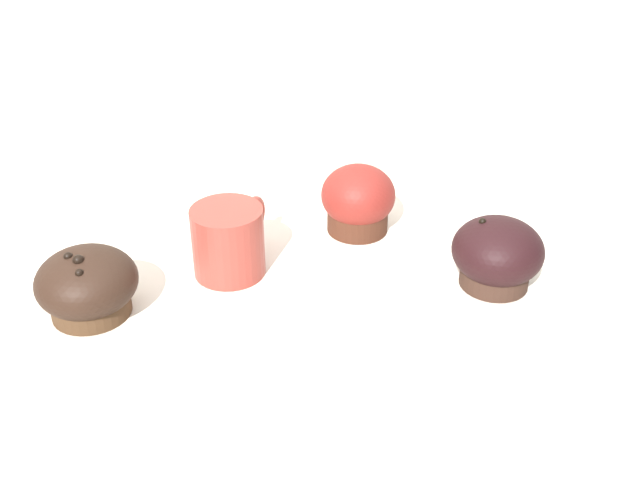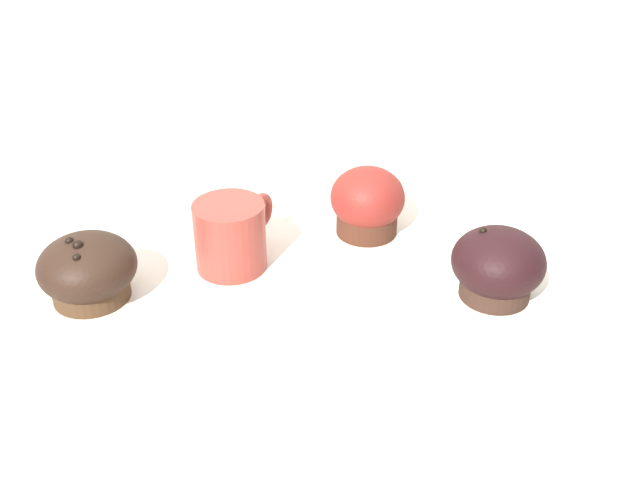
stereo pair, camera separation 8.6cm
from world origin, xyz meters
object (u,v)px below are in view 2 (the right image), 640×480
(muffin_back_right, at_px, (367,203))
(coffee_cup, at_px, (231,234))
(muffin_back_left, at_px, (88,270))
(muffin_front_center, at_px, (498,266))

(muffin_back_right, distance_m, coffee_cup, 0.18)
(muffin_back_left, bearing_deg, coffee_cup, 20.27)
(muffin_back_left, xyz_separation_m, muffin_back_right, (0.32, 0.13, 0.01))
(muffin_front_center, bearing_deg, muffin_back_left, 177.36)
(muffin_front_center, height_order, muffin_back_right, muffin_back_right)
(muffin_front_center, xyz_separation_m, coffee_cup, (-0.30, 0.08, 0.00))
(muffin_back_left, distance_m, muffin_back_right, 0.35)
(muffin_front_center, xyz_separation_m, muffin_back_left, (-0.45, 0.02, -0.00))
(coffee_cup, bearing_deg, muffin_back_right, 22.68)
(coffee_cup, bearing_deg, muffin_back_left, -159.73)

